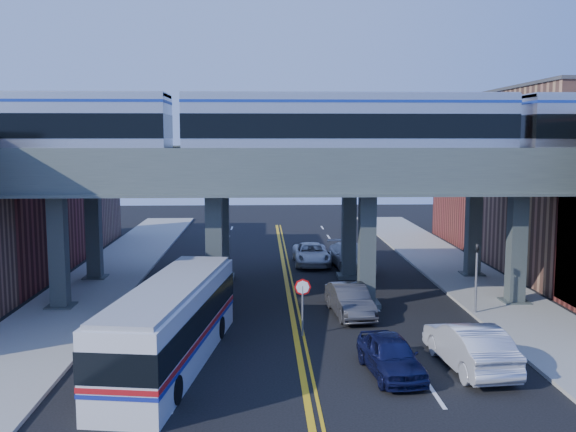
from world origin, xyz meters
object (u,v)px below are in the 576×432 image
traffic_signal (477,271)px  car_parked_curb (469,346)px  stop_sign (303,298)px  transit_bus (172,325)px  car_lane_b (350,300)px  car_lane_a (391,355)px  transit_train (348,127)px  car_lane_d (351,256)px  car_lane_c (311,254)px

traffic_signal → car_parked_curb: (-2.70, -7.32, -1.41)m
stop_sign → transit_bus: 6.35m
stop_sign → transit_bus: size_ratio=0.22×
car_lane_b → car_parked_curb: (3.61, -7.54, 0.11)m
stop_sign → car_lane_a: stop_sign is taller
transit_train → traffic_signal: (6.28, -2.00, -7.15)m
stop_sign → car_lane_d: size_ratio=0.46×
traffic_signal → car_lane_c: bearing=118.2°
stop_sign → car_lane_d: (4.24, 14.89, -0.92)m
car_lane_c → car_lane_d: car_lane_d is taller
car_lane_a → transit_train: bearing=85.8°
transit_bus → car_lane_a: bearing=-92.0°
car_lane_b → car_lane_c: (-0.92, 13.26, -0.05)m
transit_bus → car_parked_curb: bearing=-86.5°
traffic_signal → car_parked_curb: bearing=-110.2°
car_lane_c → transit_bus: bearing=-110.3°
transit_train → car_lane_a: size_ratio=11.74×
stop_sign → traffic_signal: 9.41m
transit_bus → car_parked_curb: 11.64m
transit_train → traffic_signal: transit_train is taller
car_lane_d → car_parked_curb: size_ratio=1.06×
transit_bus → car_lane_a: (8.40, -1.52, -0.83)m
traffic_signal → car_lane_a: bearing=-126.7°
car_lane_d → traffic_signal: bearing=-75.7°
transit_train → car_lane_a: (0.40, -9.88, -8.70)m
transit_train → car_lane_d: size_ratio=8.97×
stop_sign → car_lane_c: size_ratio=0.50×
car_lane_c → car_lane_d: size_ratio=0.91×
transit_train → stop_sign: size_ratio=19.69×
stop_sign → traffic_signal: size_ratio=0.64×
transit_train → car_lane_d: bearing=80.7°
transit_bus → car_lane_b: size_ratio=2.57×
transit_bus → car_lane_c: size_ratio=2.32×
car_lane_a → car_parked_curb: bearing=3.4°
traffic_signal → transit_bus: size_ratio=0.34×
car_lane_a → car_lane_d: size_ratio=0.76×
car_lane_a → car_lane_d: car_lane_d is taller
transit_train → car_lane_b: bearing=-90.9°
transit_train → car_lane_b: size_ratio=10.91×
car_lane_b → car_lane_d: bearing=75.9°
car_lane_a → car_lane_b: (-0.43, 8.10, 0.03)m
transit_bus → car_lane_c: transit_bus is taller
traffic_signal → transit_bus: (-14.28, -6.36, -0.72)m
car_parked_curb → car_lane_b: bearing=-69.9°
car_lane_a → car_lane_c: (-1.35, 21.36, -0.02)m
car_lane_b → car_lane_c: bearing=88.0°
traffic_signal → car_parked_curb: size_ratio=0.76×
car_lane_a → transit_bus: bearing=163.2°
stop_sign → car_lane_b: size_ratio=0.55×
car_lane_c → car_lane_d: bearing=-32.4°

